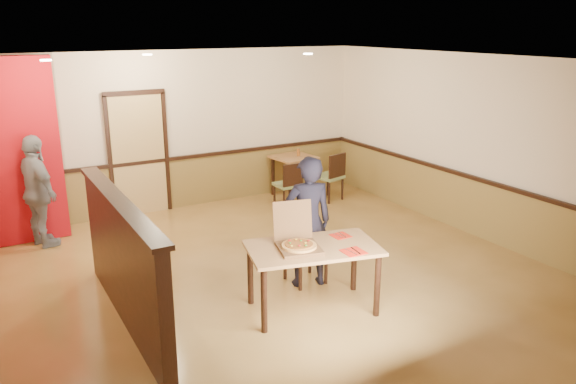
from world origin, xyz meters
The scene contains 26 objects.
floor centered at (0.00, 0.00, 0.00)m, with size 7.00×7.00×0.00m, color tan.
ceiling centered at (0.00, 0.00, 2.80)m, with size 7.00×7.00×0.00m, color black.
wall_back centered at (0.00, 3.50, 1.40)m, with size 7.00×7.00×0.00m, color beige.
wall_right centered at (3.50, 0.00, 1.40)m, with size 7.00×7.00×0.00m, color beige.
wainscot_back centered at (0.00, 3.47, 0.45)m, with size 7.00×0.04×0.90m, color olive.
chair_rail_back centered at (0.00, 3.45, 0.92)m, with size 7.00×0.06×0.06m, color black.
wainscot_right centered at (3.47, 0.00, 0.45)m, with size 0.04×7.00×0.90m, color olive.
chair_rail_right centered at (3.45, 0.00, 0.92)m, with size 0.06×7.00×0.06m, color black.
back_door centered at (-0.80, 3.46, 1.05)m, with size 0.90×0.06×2.10m, color tan.
booth_partition centered at (-2.00, -0.20, 0.74)m, with size 0.20×3.10×1.44m.
red_accent_panel centered at (-2.90, 3.00, 1.40)m, with size 1.60×0.20×2.78m, color #B90D16.
spot_a centered at (-2.30, 1.80, 2.78)m, with size 0.14×0.14×0.02m, color beige.
spot_b centered at (-0.80, 2.50, 2.78)m, with size 0.14×0.14×0.02m, color beige.
spot_c centered at (1.40, 1.50, 2.78)m, with size 0.14×0.14×0.02m, color beige.
main_table centered at (-0.06, -1.00, 0.68)m, with size 1.64×1.18×0.79m.
diner_chair centered at (0.26, -0.25, 0.51)m, with size 0.47×0.47×0.94m.
side_chair_left centered at (1.61, 2.44, 0.46)m, with size 0.43×0.43×0.85m.
side_chair_right centered at (2.52, 2.43, 0.50)m, with size 0.55×0.55×0.92m.
side_table centered at (2.06, 3.05, 0.60)m, with size 0.80×0.80×0.78m.
diner centered at (0.24, -0.40, 0.84)m, with size 0.62×0.41×1.69m, color black.
passerby centered at (-2.52, 2.68, 0.85)m, with size 1.00×0.41×1.70m, color gray.
pizza_box centered at (-0.23, -0.96, 0.86)m, with size 0.58×0.64×0.48m.
pizza centered at (-0.24, -1.01, 0.84)m, with size 0.39×0.39×0.03m, color #F8B55A.
napkin_near centered at (0.24, -1.36, 0.80)m, with size 0.25×0.25×0.01m.
napkin_far centered at (0.40, -0.89, 0.80)m, with size 0.21×0.21×0.01m.
condiment centered at (2.16, 3.04, 0.85)m, with size 0.06×0.06×0.14m, color #944F1B.
Camera 1 is at (-3.25, -6.00, 3.22)m, focal length 35.00 mm.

